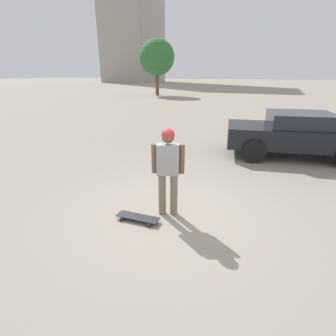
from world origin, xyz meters
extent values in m
plane|color=gray|center=(0.00, 0.00, 0.00)|extent=(220.00, 220.00, 0.00)
cylinder|color=#7A6B56|center=(0.03, -0.10, 0.41)|extent=(0.14, 0.14, 0.81)
cylinder|color=#7A6B56|center=(-0.03, 0.10, 0.41)|extent=(0.14, 0.14, 0.81)
cube|color=#999999|center=(0.00, 0.00, 1.09)|extent=(0.31, 0.44, 0.56)
cylinder|color=brown|center=(0.08, -0.24, 1.11)|extent=(0.10, 0.10, 0.53)
cylinder|color=brown|center=(-0.08, 0.24, 1.11)|extent=(0.10, 0.10, 0.53)
sphere|color=brown|center=(0.00, 0.00, 1.50)|extent=(0.22, 0.22, 0.22)
sphere|color=red|center=(0.00, 0.00, 1.54)|extent=(0.23, 0.23, 0.23)
cube|color=#232328|center=(0.45, -0.41, 0.08)|extent=(0.24, 0.80, 0.01)
cylinder|color=#262628|center=(0.58, -0.68, 0.03)|extent=(0.03, 0.07, 0.07)
cylinder|color=#262628|center=(0.33, -0.69, 0.03)|extent=(0.03, 0.07, 0.07)
cylinder|color=#262628|center=(0.57, -0.14, 0.03)|extent=(0.03, 0.07, 0.07)
cylinder|color=#262628|center=(0.31, -0.14, 0.03)|extent=(0.03, 0.07, 0.07)
cube|color=black|center=(-4.93, 2.27, 0.66)|extent=(2.57, 4.37, 0.62)
cube|color=#1E232D|center=(-4.95, 2.37, 1.18)|extent=(1.99, 2.11, 0.43)
cylinder|color=black|center=(-3.78, 1.19, 0.35)|extent=(0.32, 0.73, 0.70)
cylinder|color=black|center=(-5.63, 0.86, 0.35)|extent=(0.32, 0.73, 0.70)
cylinder|color=black|center=(-6.08, 3.36, 0.35)|extent=(0.32, 0.73, 0.70)
cylinder|color=brown|center=(-25.08, -11.76, 1.39)|extent=(0.41, 0.41, 2.78)
sphere|color=#2D6B33|center=(-25.08, -11.76, 4.17)|extent=(3.99, 3.99, 3.99)
camera|label=1|loc=(4.08, 1.69, 2.55)|focal=28.00mm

